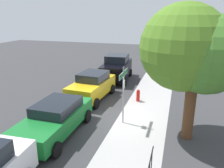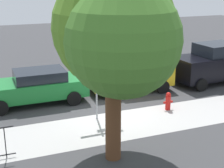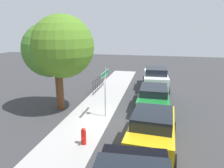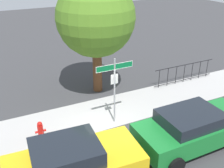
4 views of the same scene
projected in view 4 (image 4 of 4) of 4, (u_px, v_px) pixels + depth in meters
The scene contains 8 objects.
ground_plane at pixel (108, 129), 11.12m from camera, with size 60.00×60.00×0.00m, color #38383A.
sidewalk_strip at pixel (134, 104), 12.96m from camera, with size 24.00×2.60×0.00m, color #A7A5A3.
street_sign at pixel (115, 79), 10.74m from camera, with size 1.62×0.07×2.93m.
shade_tree at pixel (94, 18), 12.39m from camera, with size 3.68×4.36×5.84m.
car_yellow at pixel (74, 166), 7.94m from camera, with size 4.18×2.20×1.72m.
car_green at pixel (194, 127), 9.88m from camera, with size 4.57×2.08×1.51m.
iron_fence at pixel (184, 73), 15.05m from camera, with size 4.00×0.04×1.07m.
fire_hydrant at pixel (41, 130), 10.39m from camera, with size 0.42×0.22×0.78m.
Camera 4 is at (-3.87, -8.32, 6.56)m, focal length 42.59 mm.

